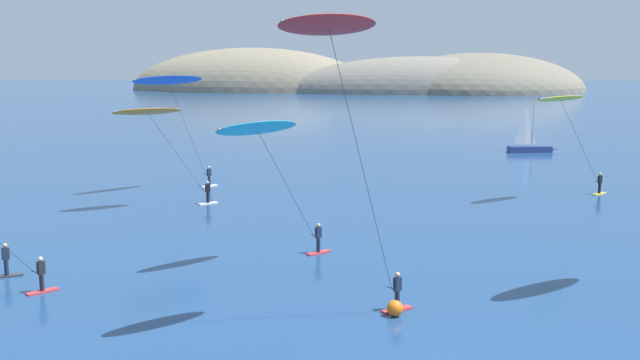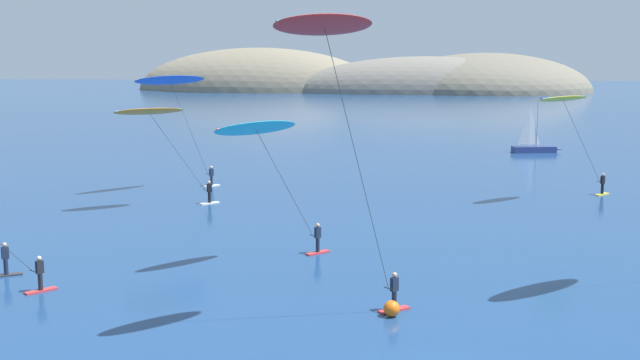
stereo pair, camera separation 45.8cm
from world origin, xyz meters
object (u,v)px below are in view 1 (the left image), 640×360
object	(u,v)px
kitesurfer_yellow	(564,107)
kitesurfer_orange	(152,118)
kitesurfer_cyan	(262,138)
sailboat_near	(532,147)
marker_buoy	(395,308)
kitesurfer_red	(335,49)
kitesurfer_blue	(171,87)

from	to	relation	value
kitesurfer_yellow	kitesurfer_orange	world-z (taller)	kitesurfer_yellow
kitesurfer_cyan	sailboat_near	bearing A→B (deg)	64.73
kitesurfer_yellow	marker_buoy	bearing A→B (deg)	-115.34
kitesurfer_orange	sailboat_near	bearing A→B (deg)	46.50
kitesurfer_yellow	kitesurfer_orange	distance (m)	30.13
kitesurfer_red	marker_buoy	distance (m)	11.24
marker_buoy	kitesurfer_red	bearing A→B (deg)	-147.07
kitesurfer_yellow	kitesurfer_orange	xyz separation A→B (m)	(-29.66, -5.27, -0.60)
kitesurfer_red	kitesurfer_orange	xyz separation A→B (m)	(-13.98, 24.19, -4.70)
sailboat_near	kitesurfer_red	xyz separation A→B (m)	(-19.38, -59.33, 10.55)
kitesurfer_blue	kitesurfer_yellow	xyz separation A→B (m)	(30.15, -2.15, -1.29)
sailboat_near	kitesurfer_red	distance (m)	63.30
kitesurfer_yellow	kitesurfer_red	world-z (taller)	kitesurfer_red
kitesurfer_red	kitesurfer_orange	size ratio (longest dim) A/B	1.72
kitesurfer_blue	kitesurfer_yellow	bearing A→B (deg)	-4.07
marker_buoy	kitesurfer_cyan	bearing A→B (deg)	130.26
kitesurfer_yellow	kitesurfer_cyan	world-z (taller)	kitesurfer_yellow
kitesurfer_blue	kitesurfer_cyan	distance (m)	24.47
kitesurfer_yellow	sailboat_near	bearing A→B (deg)	82.96
kitesurfer_yellow	marker_buoy	distance (m)	31.53
sailboat_near	kitesurfer_yellow	bearing A→B (deg)	-97.04
kitesurfer_blue	sailboat_near	bearing A→B (deg)	39.32
kitesurfer_blue	kitesurfer_red	world-z (taller)	kitesurfer_red
kitesurfer_yellow	kitesurfer_red	bearing A→B (deg)	-118.04
kitesurfer_yellow	kitesurfer_blue	bearing A→B (deg)	175.93
kitesurfer_cyan	kitesurfer_orange	size ratio (longest dim) A/B	1.05
kitesurfer_blue	kitesurfer_orange	size ratio (longest dim) A/B	1.28
kitesurfer_cyan	kitesurfer_blue	bearing A→B (deg)	114.99
kitesurfer_yellow	kitesurfer_cyan	distance (m)	28.16
kitesurfer_blue	kitesurfer_orange	world-z (taller)	kitesurfer_blue
sailboat_near	marker_buoy	distance (m)	60.12
kitesurfer_orange	kitesurfer_yellow	bearing A→B (deg)	10.08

